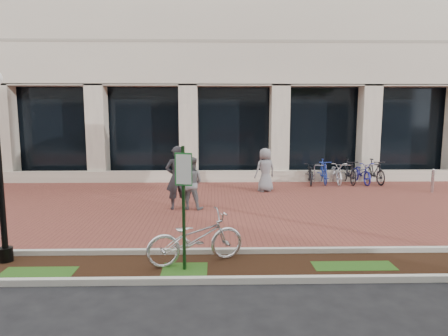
{
  "coord_description": "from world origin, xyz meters",
  "views": [
    {
      "loc": [
        -0.86,
        -12.76,
        3.02
      ],
      "look_at": [
        -0.58,
        -0.8,
        1.36
      ],
      "focal_mm": 32.0,
      "sensor_mm": 36.0,
      "label": 1
    }
  ],
  "objects_px": {
    "pedestrian_left": "(177,178)",
    "bollard": "(433,180)",
    "parking_sign": "(183,192)",
    "pedestrian_mid": "(191,183)",
    "pedestrian_right": "(265,170)",
    "bike_rack_cluster": "(342,172)",
    "locked_bicycle": "(195,238)"
  },
  "relations": [
    {
      "from": "pedestrian_left",
      "to": "bollard",
      "type": "distance_m",
      "value": 9.79
    },
    {
      "from": "parking_sign",
      "to": "bollard",
      "type": "xyz_separation_m",
      "value": [
        8.88,
        7.39,
        -1.07
      ]
    },
    {
      "from": "parking_sign",
      "to": "pedestrian_left",
      "type": "bearing_deg",
      "value": 113.12
    },
    {
      "from": "pedestrian_mid",
      "to": "pedestrian_right",
      "type": "xyz_separation_m",
      "value": [
        2.68,
        2.75,
        0.01
      ]
    },
    {
      "from": "bollard",
      "to": "bike_rack_cluster",
      "type": "distance_m",
      "value": 3.46
    },
    {
      "from": "bollard",
      "to": "bike_rack_cluster",
      "type": "bearing_deg",
      "value": 145.72
    },
    {
      "from": "pedestrian_mid",
      "to": "pedestrian_right",
      "type": "height_order",
      "value": "pedestrian_right"
    },
    {
      "from": "locked_bicycle",
      "to": "pedestrian_left",
      "type": "distance_m",
      "value": 4.65
    },
    {
      "from": "locked_bicycle",
      "to": "bollard",
      "type": "relative_size",
      "value": 2.2
    },
    {
      "from": "locked_bicycle",
      "to": "pedestrian_mid",
      "type": "distance_m",
      "value": 4.6
    },
    {
      "from": "pedestrian_left",
      "to": "bike_rack_cluster",
      "type": "xyz_separation_m",
      "value": [
        6.61,
        4.4,
        -0.5
      ]
    },
    {
      "from": "pedestrian_left",
      "to": "bike_rack_cluster",
      "type": "distance_m",
      "value": 7.95
    },
    {
      "from": "pedestrian_left",
      "to": "bollard",
      "type": "bearing_deg",
      "value": 179.55
    },
    {
      "from": "locked_bicycle",
      "to": "bike_rack_cluster",
      "type": "bearing_deg",
      "value": -53.56
    },
    {
      "from": "pedestrian_mid",
      "to": "bike_rack_cluster",
      "type": "relative_size",
      "value": 0.47
    },
    {
      "from": "locked_bicycle",
      "to": "pedestrian_right",
      "type": "relative_size",
      "value": 1.19
    },
    {
      "from": "bollard",
      "to": "pedestrian_mid",
      "type": "bearing_deg",
      "value": -164.9
    },
    {
      "from": "parking_sign",
      "to": "locked_bicycle",
      "type": "bearing_deg",
      "value": 78.45
    },
    {
      "from": "bollard",
      "to": "pedestrian_left",
      "type": "bearing_deg",
      "value": -165.44
    },
    {
      "from": "bollard",
      "to": "parking_sign",
      "type": "bearing_deg",
      "value": -140.23
    },
    {
      "from": "parking_sign",
      "to": "bollard",
      "type": "relative_size",
      "value": 2.63
    },
    {
      "from": "pedestrian_mid",
      "to": "pedestrian_right",
      "type": "relative_size",
      "value": 0.99
    },
    {
      "from": "parking_sign",
      "to": "locked_bicycle",
      "type": "xyz_separation_m",
      "value": [
        0.2,
        0.38,
        -1.01
      ]
    },
    {
      "from": "parking_sign",
      "to": "pedestrian_right",
      "type": "relative_size",
      "value": 1.43
    },
    {
      "from": "pedestrian_right",
      "to": "pedestrian_mid",
      "type": "bearing_deg",
      "value": 23.05
    },
    {
      "from": "pedestrian_mid",
      "to": "bike_rack_cluster",
      "type": "xyz_separation_m",
      "value": [
        6.19,
        4.39,
        -0.33
      ]
    },
    {
      "from": "pedestrian_right",
      "to": "bollard",
      "type": "relative_size",
      "value": 1.84
    },
    {
      "from": "bike_rack_cluster",
      "to": "locked_bicycle",
      "type": "bearing_deg",
      "value": -120.26
    },
    {
      "from": "locked_bicycle",
      "to": "pedestrian_right",
      "type": "xyz_separation_m",
      "value": [
        2.32,
        7.32,
        0.31
      ]
    },
    {
      "from": "pedestrian_mid",
      "to": "pedestrian_left",
      "type": "bearing_deg",
      "value": 14.91
    },
    {
      "from": "parking_sign",
      "to": "pedestrian_left",
      "type": "height_order",
      "value": "parking_sign"
    },
    {
      "from": "locked_bicycle",
      "to": "bollard",
      "type": "height_order",
      "value": "locked_bicycle"
    }
  ]
}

